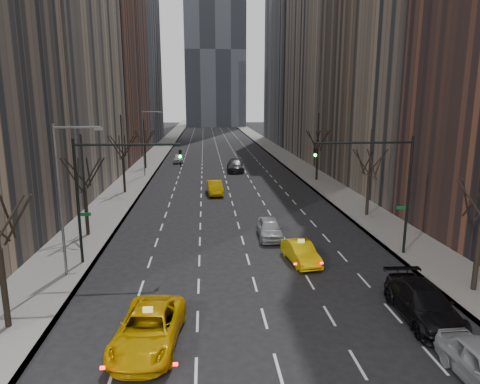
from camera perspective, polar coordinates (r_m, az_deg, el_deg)
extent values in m
plane|color=black|center=(18.43, 5.10, -22.38)|extent=(400.00, 400.00, 0.00)
cube|color=slate|center=(86.11, -11.06, 4.95)|extent=(4.50, 320.00, 0.15)
cube|color=slate|center=(86.89, 5.28, 5.18)|extent=(4.50, 320.00, 0.15)
cube|color=brown|center=(83.90, -18.68, 19.41)|extent=(14.00, 28.00, 44.00)
cube|color=slate|center=(114.22, -15.18, 21.55)|extent=(14.00, 30.00, 60.00)
cube|color=tan|center=(83.88, 13.12, 21.79)|extent=(14.00, 28.00, 50.00)
cube|color=slate|center=(114.12, 8.18, 21.33)|extent=(14.00, 30.00, 58.00)
cylinder|color=black|center=(22.69, -28.95, -11.17)|extent=(0.28, 0.28, 3.78)
cylinder|color=black|center=(22.41, -28.54, -2.98)|extent=(0.42, 1.80, 2.52)
cylinder|color=black|center=(21.66, -27.52, -3.36)|extent=(1.74, 0.72, 2.52)
cylinder|color=black|center=(20.97, -28.77, -3.96)|extent=(1.46, 1.25, 2.52)
cylinder|color=black|center=(35.26, -19.79, -2.57)|extent=(0.28, 0.28, 3.57)
cylinder|color=black|center=(34.53, -20.25, 3.73)|extent=(0.16, 0.16, 4.25)
cylinder|color=black|center=(35.43, -19.55, 2.50)|extent=(0.42, 1.80, 2.52)
cylinder|color=black|center=(34.73, -18.73, 2.38)|extent=(1.74, 0.72, 2.52)
cylinder|color=black|center=(33.96, -19.31, 2.13)|extent=(1.46, 1.25, 2.52)
cylinder|color=black|center=(33.90, -20.75, 2.01)|extent=(0.42, 1.80, 2.52)
cylinder|color=black|center=(34.61, -21.56, 2.14)|extent=(1.74, 0.72, 2.52)
cylinder|color=black|center=(35.36, -20.94, 2.38)|extent=(1.46, 1.25, 2.52)
cylinder|color=black|center=(50.50, -15.21, 2.22)|extent=(0.28, 0.28, 3.99)
cylinder|color=black|center=(49.97, -15.49, 7.16)|extent=(0.16, 0.16, 4.75)
cylinder|color=black|center=(50.88, -15.08, 5.97)|extent=(0.42, 1.80, 2.52)
cylinder|color=black|center=(50.22, -14.44, 5.93)|extent=(1.74, 0.72, 2.52)
cylinder|color=black|center=(49.41, -14.78, 5.82)|extent=(1.46, 1.25, 2.52)
cylinder|color=black|center=(49.27, -15.77, 5.74)|extent=(0.42, 1.80, 2.52)
cylinder|color=black|center=(49.94, -16.39, 5.79)|extent=(1.74, 0.72, 2.52)
cylinder|color=black|center=(50.74, -16.04, 5.90)|extent=(1.46, 1.25, 2.52)
cylinder|color=black|center=(68.13, -12.52, 4.55)|extent=(0.28, 0.28, 3.36)
cylinder|color=black|center=(67.77, -12.66, 7.63)|extent=(0.16, 0.16, 4.00)
cylinder|color=black|center=(68.64, -12.41, 7.05)|extent=(0.42, 1.80, 2.52)
cylinder|color=black|center=(68.01, -11.92, 7.03)|extent=(1.74, 0.72, 2.52)
cylinder|color=black|center=(67.19, -12.13, 6.96)|extent=(1.46, 1.25, 2.52)
cylinder|color=black|center=(67.01, -12.86, 6.91)|extent=(0.42, 1.80, 2.52)
cylinder|color=black|center=(67.65, -13.35, 6.94)|extent=(1.74, 0.72, 2.52)
cylinder|color=black|center=(68.46, -13.12, 7.00)|extent=(1.46, 1.25, 2.52)
cylinder|color=black|center=(26.96, 29.06, -7.60)|extent=(0.28, 0.28, 3.78)
cylinder|color=black|center=(26.93, 29.02, -0.71)|extent=(0.42, 1.80, 2.52)
cylinder|color=black|center=(25.47, 28.62, -1.33)|extent=(1.74, 0.72, 2.52)
cylinder|color=black|center=(26.25, 27.90, -0.90)|extent=(1.46, 1.25, 2.52)
cylinder|color=black|center=(40.68, 16.66, -0.47)|extent=(0.28, 0.28, 3.57)
cylinder|color=black|center=(40.05, 17.00, 5.00)|extent=(0.16, 0.16, 4.25)
cylinder|color=black|center=(41.00, 16.69, 3.91)|extent=(0.42, 1.80, 2.52)
cylinder|color=black|center=(40.74, 17.83, 3.78)|extent=(1.74, 0.72, 2.52)
cylinder|color=black|center=(39.91, 18.09, 3.61)|extent=(1.46, 1.25, 2.52)
cylinder|color=black|center=(39.33, 17.17, 3.55)|extent=(0.42, 1.80, 2.52)
cylinder|color=black|center=(39.60, 15.98, 3.67)|extent=(1.74, 0.72, 2.52)
cylinder|color=black|center=(40.44, 15.77, 3.85)|extent=(1.46, 1.25, 2.52)
cylinder|color=black|center=(57.50, 10.22, 3.61)|extent=(0.28, 0.28, 3.99)
cylinder|color=black|center=(57.03, 10.39, 7.96)|extent=(0.16, 0.16, 4.75)
cylinder|color=black|center=(57.98, 10.27, 6.89)|extent=(0.42, 1.80, 2.52)
cylinder|color=black|center=(57.62, 11.05, 6.83)|extent=(1.74, 0.72, 2.52)
cylinder|color=black|center=(56.77, 11.13, 6.75)|extent=(1.46, 1.25, 2.52)
cylinder|color=black|center=(56.27, 10.42, 6.73)|extent=(0.42, 1.80, 2.52)
cylinder|color=black|center=(56.64, 9.62, 6.79)|extent=(1.74, 0.72, 2.52)
cylinder|color=black|center=(57.49, 9.56, 6.87)|extent=(1.46, 1.25, 2.52)
cylinder|color=black|center=(28.82, -20.81, -1.28)|extent=(0.18, 0.18, 8.00)
cylinder|color=black|center=(27.51, -14.82, 6.12)|extent=(6.50, 0.14, 0.14)
imported|color=black|center=(27.23, -7.95, 4.44)|extent=(0.18, 0.22, 1.10)
sphere|color=#0CFF33|center=(27.03, -7.98, 4.71)|extent=(0.20, 0.20, 0.20)
cube|color=#0C5926|center=(28.89, -19.93, -2.81)|extent=(0.70, 0.04, 0.22)
cylinder|color=black|center=(30.81, 21.50, -0.50)|extent=(0.18, 0.18, 8.00)
cylinder|color=black|center=(28.98, 16.24, 6.33)|extent=(6.50, 0.14, 0.14)
imported|color=black|center=(28.09, 9.90, 4.61)|extent=(0.18, 0.22, 1.10)
sphere|color=#0CFF33|center=(27.90, 10.00, 4.87)|extent=(0.20, 0.20, 0.20)
cube|color=#0C5926|center=(30.81, 20.72, -1.97)|extent=(0.70, 0.04, 0.22)
cylinder|color=slate|center=(26.97, -22.85, -1.23)|extent=(0.16, 0.16, 9.00)
cylinder|color=slate|center=(26.00, -20.88, 8.07)|extent=(2.60, 0.14, 0.14)
cube|color=slate|center=(25.70, -18.27, 7.99)|extent=(0.50, 0.22, 0.15)
cylinder|color=slate|center=(60.82, -12.76, 6.34)|extent=(0.16, 0.16, 9.00)
cylinder|color=slate|center=(60.40, -11.71, 10.44)|extent=(2.60, 0.14, 0.14)
cube|color=slate|center=(60.27, -10.55, 10.38)|extent=(0.50, 0.22, 0.15)
imported|color=#DFA704|center=(19.73, -12.12, -17.42)|extent=(3.13, 5.87, 1.57)
imported|color=#EBBE04|center=(28.51, 8.11, -7.99)|extent=(2.03, 4.35, 1.38)
imported|color=#9B9EA3|center=(33.22, 3.97, -4.85)|extent=(1.93, 4.51, 1.52)
imported|color=black|center=(23.11, 23.27, -13.47)|extent=(2.55, 5.78, 1.65)
imported|color=#EDB004|center=(48.57, -3.38, 0.58)|extent=(1.92, 4.70, 1.52)
imported|color=#2A2A2E|center=(64.33, -0.64, 3.54)|extent=(2.58, 6.03, 1.73)
imported|color=silver|center=(74.23, -8.24, 4.45)|extent=(1.95, 4.37, 1.46)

